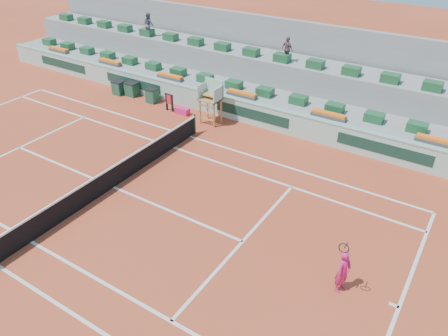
# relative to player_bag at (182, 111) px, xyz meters

# --- Properties ---
(ground) EXTENTS (90.00, 90.00, 0.00)m
(ground) POSITION_rel_player_bag_xyz_m (1.99, -7.47, -0.18)
(ground) COLOR #9C371E
(ground) RESTS_ON ground
(seating_tier_lower) EXTENTS (36.00, 4.00, 1.20)m
(seating_tier_lower) POSITION_rel_player_bag_xyz_m (1.99, 3.23, 0.42)
(seating_tier_lower) COLOR gray
(seating_tier_lower) RESTS_ON ground
(seating_tier_upper) EXTENTS (36.00, 2.40, 2.60)m
(seating_tier_upper) POSITION_rel_player_bag_xyz_m (1.99, 4.83, 1.12)
(seating_tier_upper) COLOR gray
(seating_tier_upper) RESTS_ON ground
(stadium_back_wall) EXTENTS (36.00, 0.40, 4.40)m
(stadium_back_wall) POSITION_rel_player_bag_xyz_m (1.99, 6.43, 2.02)
(stadium_back_wall) COLOR gray
(stadium_back_wall) RESTS_ON ground
(player_bag) EXTENTS (0.83, 0.37, 0.37)m
(player_bag) POSITION_rel_player_bag_xyz_m (0.00, 0.00, 0.00)
(player_bag) COLOR #D51B67
(player_bag) RESTS_ON ground
(spectator_left) EXTENTS (0.89, 0.80, 1.52)m
(spectator_left) POSITION_rel_player_bag_xyz_m (-5.77, 4.20, 3.17)
(spectator_left) COLOR #52525F
(spectator_left) RESTS_ON seating_tier_upper
(spectator_mid) EXTENTS (0.88, 0.61, 1.38)m
(spectator_mid) POSITION_rel_player_bag_xyz_m (4.20, 4.38, 3.11)
(spectator_mid) COLOR #6F4A53
(spectator_mid) RESTS_ON seating_tier_upper
(court_lines) EXTENTS (23.89, 11.09, 0.01)m
(court_lines) POSITION_rel_player_bag_xyz_m (1.99, -7.47, -0.18)
(court_lines) COLOR silver
(court_lines) RESTS_ON ground
(tennis_net) EXTENTS (0.10, 11.97, 1.10)m
(tennis_net) POSITION_rel_player_bag_xyz_m (1.99, -7.47, 0.34)
(tennis_net) COLOR black
(tennis_net) RESTS_ON ground
(advertising_hoarding) EXTENTS (36.00, 0.34, 1.26)m
(advertising_hoarding) POSITION_rel_player_bag_xyz_m (2.01, 1.03, 0.45)
(advertising_hoarding) COLOR #9CC5B3
(advertising_hoarding) RESTS_ON ground
(umpire_chair) EXTENTS (1.10, 0.90, 2.40)m
(umpire_chair) POSITION_rel_player_bag_xyz_m (1.99, 0.03, 1.36)
(umpire_chair) COLOR olive
(umpire_chair) RESTS_ON ground
(seat_row_lower) EXTENTS (32.90, 0.60, 0.44)m
(seat_row_lower) POSITION_rel_player_bag_xyz_m (1.99, 2.33, 1.24)
(seat_row_lower) COLOR #1A502B
(seat_row_lower) RESTS_ON seating_tier_lower
(seat_row_upper) EXTENTS (32.90, 0.60, 0.44)m
(seat_row_upper) POSITION_rel_player_bag_xyz_m (1.99, 4.23, 2.64)
(seat_row_upper) COLOR #1A502B
(seat_row_upper) RESTS_ON seating_tier_upper
(flower_planters) EXTENTS (26.80, 0.36, 0.28)m
(flower_planters) POSITION_rel_player_bag_xyz_m (0.49, 1.53, 1.15)
(flower_planters) COLOR #454545
(flower_planters) RESTS_ON seating_tier_lower
(drink_cooler_a) EXTENTS (0.65, 0.57, 0.84)m
(drink_cooler_a) POSITION_rel_player_bag_xyz_m (-2.54, 0.35, 0.24)
(drink_cooler_a) COLOR #17452E
(drink_cooler_a) RESTS_ON ground
(drink_cooler_b) EXTENTS (0.78, 0.68, 0.84)m
(drink_cooler_b) POSITION_rel_player_bag_xyz_m (-4.29, 0.50, 0.24)
(drink_cooler_b) COLOR #17452E
(drink_cooler_b) RESTS_ON ground
(drink_cooler_c) EXTENTS (0.70, 0.61, 0.84)m
(drink_cooler_c) POSITION_rel_player_bag_xyz_m (-5.14, 0.21, 0.24)
(drink_cooler_c) COLOR #17452E
(drink_cooler_c) RESTS_ON ground
(towel_rack) EXTENTS (0.56, 0.09, 1.03)m
(towel_rack) POSITION_rel_player_bag_xyz_m (-0.89, -0.05, 0.42)
(towel_rack) COLOR black
(towel_rack) RESTS_ON ground
(tennis_player) EXTENTS (0.50, 0.88, 2.28)m
(tennis_player) POSITION_rel_player_bag_xyz_m (12.11, -7.73, 0.60)
(tennis_player) COLOR #D51B67
(tennis_player) RESTS_ON ground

